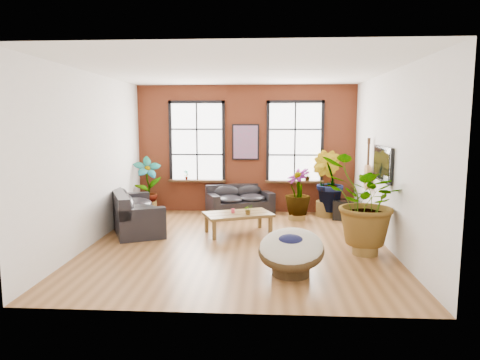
# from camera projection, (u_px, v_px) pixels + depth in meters

# --- Properties ---
(room) EXTENTS (6.04, 6.54, 3.54)m
(room) POSITION_uv_depth(u_px,v_px,m) (239.00, 159.00, 8.76)
(room) COLOR brown
(room) RESTS_ON ground
(sofa_back) EXTENTS (1.92, 1.43, 0.80)m
(sofa_back) POSITION_uv_depth(u_px,v_px,m) (239.00, 201.00, 11.63)
(sofa_back) COLOR black
(sofa_back) RESTS_ON ground
(sofa_left) EXTENTS (1.86, 2.52, 0.92)m
(sofa_left) POSITION_uv_depth(u_px,v_px,m) (133.00, 212.00, 9.98)
(sofa_left) COLOR black
(sofa_left) RESTS_ON ground
(coffee_table) EXTENTS (1.67, 1.32, 0.57)m
(coffee_table) POSITION_uv_depth(u_px,v_px,m) (238.00, 215.00, 9.60)
(coffee_table) COLOR brown
(coffee_table) RESTS_ON ground
(papasan_chair) EXTENTS (1.28, 1.30, 0.81)m
(papasan_chair) POSITION_uv_depth(u_px,v_px,m) (291.00, 250.00, 6.99)
(papasan_chair) COLOR #372713
(papasan_chair) RESTS_ON ground
(poster) EXTENTS (0.74, 0.06, 0.98)m
(poster) POSITION_uv_depth(u_px,v_px,m) (246.00, 142.00, 11.73)
(poster) COLOR black
(poster) RESTS_ON room
(tv_wall_unit) EXTENTS (0.13, 1.86, 1.20)m
(tv_wall_unit) POSITION_uv_depth(u_px,v_px,m) (378.00, 168.00, 9.06)
(tv_wall_unit) COLOR black
(tv_wall_unit) RESTS_ON room
(media_box) EXTENTS (0.69, 0.61, 0.50)m
(media_box) POSITION_uv_depth(u_px,v_px,m) (345.00, 210.00, 11.04)
(media_box) COLOR black
(media_box) RESTS_ON ground
(pot_back_left) EXTENTS (0.59, 0.59, 0.36)m
(pot_back_left) POSITION_uv_depth(u_px,v_px,m) (148.00, 207.00, 11.67)
(pot_back_left) COLOR brown
(pot_back_left) RESTS_ON ground
(pot_back_right) EXTENTS (0.64, 0.64, 0.40)m
(pot_back_right) POSITION_uv_depth(u_px,v_px,m) (326.00, 208.00, 11.43)
(pot_back_right) COLOR brown
(pot_back_right) RESTS_ON ground
(pot_right_wall) EXTENTS (0.59, 0.59, 0.36)m
(pot_right_wall) POSITION_uv_depth(u_px,v_px,m) (365.00, 245.00, 8.13)
(pot_right_wall) COLOR brown
(pot_right_wall) RESTS_ON ground
(pot_mid) EXTENTS (0.54, 0.54, 0.32)m
(pot_mid) POSITION_uv_depth(u_px,v_px,m) (297.00, 213.00, 11.02)
(pot_mid) COLOR brown
(pot_mid) RESTS_ON ground
(floor_plant_back_left) EXTENTS (0.89, 0.77, 1.43)m
(floor_plant_back_left) POSITION_uv_depth(u_px,v_px,m) (148.00, 183.00, 11.54)
(floor_plant_back_left) COLOR #253F10
(floor_plant_back_left) RESTS_ON ground
(floor_plant_back_right) EXTENTS (1.12, 1.12, 1.60)m
(floor_plant_back_right) POSITION_uv_depth(u_px,v_px,m) (327.00, 181.00, 11.32)
(floor_plant_back_right) COLOR #253F10
(floor_plant_back_right) RESTS_ON ground
(floor_plant_right_wall) EXTENTS (2.04, 2.00, 1.71)m
(floor_plant_right_wall) POSITION_uv_depth(u_px,v_px,m) (365.00, 201.00, 8.05)
(floor_plant_right_wall) COLOR #253F10
(floor_plant_right_wall) RESTS_ON ground
(floor_plant_mid) EXTENTS (0.92, 0.92, 1.19)m
(floor_plant_mid) POSITION_uv_depth(u_px,v_px,m) (298.00, 191.00, 10.94)
(floor_plant_mid) COLOR #253F10
(floor_plant_mid) RESTS_ON ground
(table_plant) EXTENTS (0.23, 0.22, 0.22)m
(table_plant) POSITION_uv_depth(u_px,v_px,m) (248.00, 210.00, 9.43)
(table_plant) COLOR #253F10
(table_plant) RESTS_ON coffee_table
(sill_plant_left) EXTENTS (0.17, 0.17, 0.27)m
(sill_plant_left) POSITION_uv_depth(u_px,v_px,m) (186.00, 175.00, 11.90)
(sill_plant_left) COLOR #253F10
(sill_plant_left) RESTS_ON room
(sill_plant_right) EXTENTS (0.19, 0.19, 0.27)m
(sill_plant_right) POSITION_uv_depth(u_px,v_px,m) (307.00, 176.00, 11.71)
(sill_plant_right) COLOR #253F10
(sill_plant_right) RESTS_ON room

